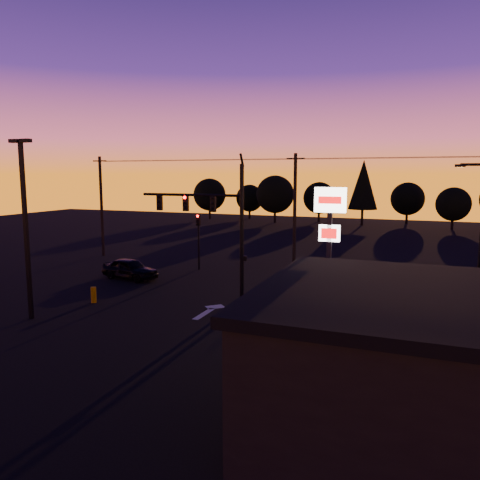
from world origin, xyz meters
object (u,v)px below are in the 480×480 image
Objects in this scene: suv_parked at (326,341)px; bollard at (94,295)px; car_right at (350,284)px; parking_lot_light at (25,217)px; secondary_signal at (198,233)px; streetlight at (480,234)px; car_left at (130,269)px; pylon_sign at (330,227)px; traffic_signal_mast at (216,217)px.

bollard is at bearing 162.11° from suv_parked.
bollard is at bearing -74.20° from car_right.
parking_lot_light is 1.70× the size of suv_parked.
bollard is (-1.46, -10.82, -2.40)m from secondary_signal.
streetlight is at bearing -17.56° from secondary_signal.
secondary_signal is at bearing 80.21° from parking_lot_light.
streetlight is 8.63× the size of bollard.
suv_parked reaches higher than bollard.
parking_lot_light is at bearing -158.35° from streetlight.
parking_lot_light is at bearing -105.86° from bollard.
streetlight is at bearing 21.65° from parking_lot_light.
car_right is 0.95× the size of suv_parked.
car_right reaches higher than car_left.
pylon_sign is 16.54m from car_left.
traffic_signal_mast is 8.46m from bollard.
parking_lot_light is 6.13m from bollard.
car_left is at bearing -97.82° from car_right.
parking_lot_light is 23.05m from streetlight.
car_left is at bearing 144.74° from suv_parked.
streetlight is 1.49× the size of suv_parked.
car_right is at bearing 36.20° from parking_lot_light.
pylon_sign is at bearing -149.92° from streetlight.
traffic_signal_mast is 0.94× the size of parking_lot_light.
secondary_signal reaches higher than car_right.
streetlight is 1.57× the size of car_right.
bollard is 14.60m from suv_parked.
parking_lot_light reaches higher than streetlight.
suv_parked is at bearing -8.70° from car_right.
bollard is 0.22× the size of car_left.
car_right is at bearing 88.19° from pylon_sign.
parking_lot_light reaches higher than suv_parked.
streetlight is (18.91, -5.99, 1.56)m from secondary_signal.
car_right is at bearing 161.42° from streetlight.
streetlight reaches higher than secondary_signal.
secondary_signal is 0.54× the size of streetlight.
car_left is at bearing 160.91° from pylon_sign.
pylon_sign is 1.33× the size of car_right.
secondary_signal is 0.85× the size of car_right.
bollard is (-13.46, -0.83, -4.45)m from pylon_sign.
streetlight reaches higher than pylon_sign.
streetlight is (14.01, 1.51, -0.52)m from traffic_signal_mast.
car_right is (7.30, 3.76, -4.20)m from traffic_signal_mast.
parking_lot_light is at bearing 176.57° from suv_parked.
car_left is (-22.03, 1.23, -3.69)m from streetlight.
streetlight reaches higher than car_right.
pylon_sign is 5.99m from suv_parked.
car_left is (-8.02, 2.74, -4.20)m from traffic_signal_mast.
car_right is at bearing -76.59° from car_left.
pylon_sign is 0.85× the size of streetlight.
suv_parked is at bearing -111.27° from car_left.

